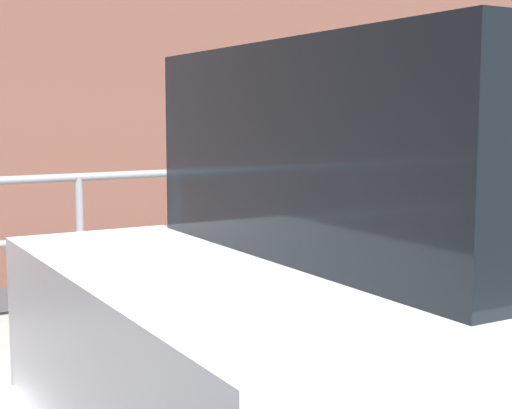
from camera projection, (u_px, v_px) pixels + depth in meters
sidewalk_curb at (139, 357)px, 4.78m from camera, size 36.00×2.46×0.13m
parking_meter at (220, 175)px, 4.06m from camera, size 0.19×0.20×1.53m
pedestrian_at_meter at (301, 212)px, 4.45m from camera, size 0.59×0.50×1.58m
background_railing at (79, 214)px, 5.61m from camera, size 24.06×0.06×1.03m
backdrop_wall at (12, 116)px, 7.12m from camera, size 32.00×0.50×3.16m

